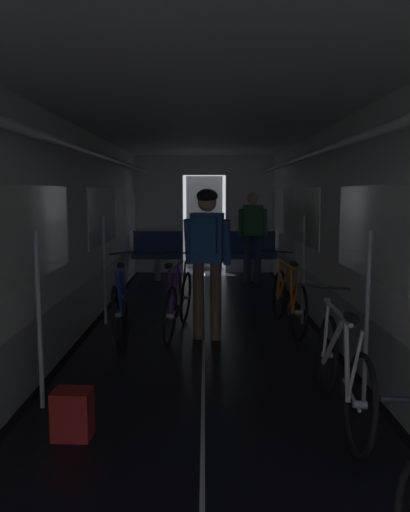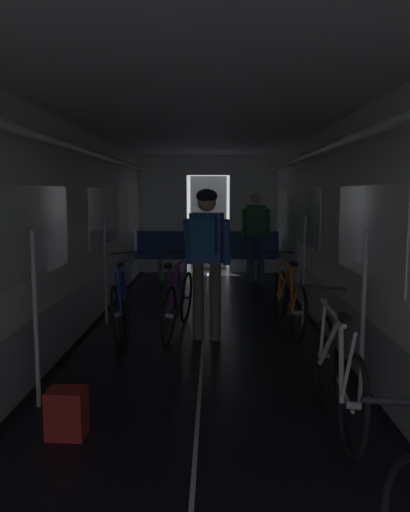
# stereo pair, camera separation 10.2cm
# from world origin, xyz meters

# --- Properties ---
(train_car_shell) EXTENTS (3.14, 12.34, 2.57)m
(train_car_shell) POSITION_xyz_m (-0.00, 3.60, 1.70)
(train_car_shell) COLOR black
(train_car_shell) RESTS_ON ground
(bench_seat_far_left) EXTENTS (0.98, 0.51, 0.95)m
(bench_seat_far_left) POSITION_xyz_m (-0.90, 8.07, 0.57)
(bench_seat_far_left) COLOR gray
(bench_seat_far_left) RESTS_ON ground
(bench_seat_far_right) EXTENTS (0.98, 0.51, 0.95)m
(bench_seat_far_right) POSITION_xyz_m (0.90, 8.07, 0.57)
(bench_seat_far_right) COLOR gray
(bench_seat_far_right) RESTS_ON ground
(bicycle_blue) EXTENTS (0.44, 1.69, 0.95)m
(bicycle_blue) POSITION_xyz_m (-1.01, 4.29, 0.38)
(bicycle_blue) COLOR black
(bicycle_blue) RESTS_ON ground
(bicycle_white) EXTENTS (0.44, 1.69, 0.95)m
(bicycle_white) POSITION_xyz_m (1.02, 1.88, 0.38)
(bicycle_white) COLOR black
(bicycle_white) RESTS_ON ground
(bicycle_orange) EXTENTS (0.44, 1.69, 0.95)m
(bicycle_orange) POSITION_xyz_m (1.04, 4.42, 0.38)
(bicycle_orange) COLOR black
(bicycle_orange) RESTS_ON ground
(person_cyclist_aisle) EXTENTS (0.56, 0.44, 1.73)m
(person_cyclist_aisle) POSITION_xyz_m (0.03, 3.98, 1.07)
(person_cyclist_aisle) COLOR brown
(person_cyclist_aisle) RESTS_ON ground
(bicycle_purple_in_aisle) EXTENTS (0.44, 1.69, 0.95)m
(bicycle_purple_in_aisle) POSITION_xyz_m (-0.31, 4.25, 0.38)
(bicycle_purple_in_aisle) COLOR black
(bicycle_purple_in_aisle) RESTS_ON ground
(person_standing_near_bench) EXTENTS (0.53, 0.23, 1.69)m
(person_standing_near_bench) POSITION_xyz_m (0.90, 7.70, 0.98)
(person_standing_near_bench) COLOR #384C75
(person_standing_near_bench) RESTS_ON ground
(backpack_on_floor) EXTENTS (0.27, 0.21, 0.34)m
(backpack_on_floor) POSITION_xyz_m (-0.90, 1.60, 0.17)
(backpack_on_floor) COLOR maroon
(backpack_on_floor) RESTS_ON ground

